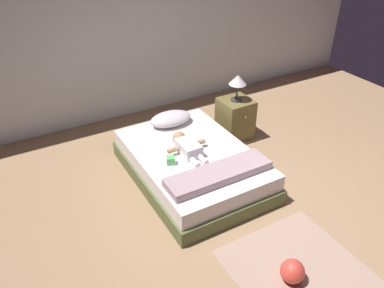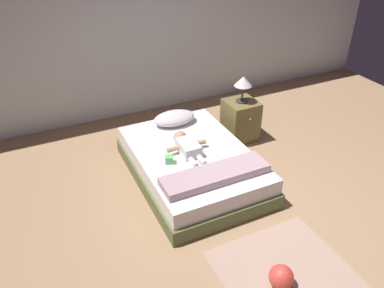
% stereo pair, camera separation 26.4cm
% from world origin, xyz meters
% --- Properties ---
extents(ground_plane, '(8.00, 8.00, 0.00)m').
position_xyz_m(ground_plane, '(0.00, 0.00, 0.00)').
color(ground_plane, '#A27D59').
extents(wall_behind_bed, '(8.00, 0.12, 2.71)m').
position_xyz_m(wall_behind_bed, '(0.00, 3.00, 1.35)').
color(wall_behind_bed, silver).
rests_on(wall_behind_bed, ground_plane).
extents(bed, '(1.29, 1.88, 0.37)m').
position_xyz_m(bed, '(-0.29, 1.03, 0.18)').
color(bed, '#576036').
rests_on(bed, ground_plane).
extents(pillow, '(0.55, 0.34, 0.16)m').
position_xyz_m(pillow, '(-0.22, 1.73, 0.45)').
color(pillow, silver).
rests_on(pillow, bed).
extents(baby, '(0.48, 0.62, 0.16)m').
position_xyz_m(baby, '(-0.35, 1.06, 0.44)').
color(baby, white).
rests_on(baby, bed).
extents(toothbrush, '(0.06, 0.16, 0.02)m').
position_xyz_m(toothbrush, '(-0.17, 1.10, 0.38)').
color(toothbrush, '#3795E5').
rests_on(toothbrush, bed).
extents(nightstand, '(0.41, 0.44, 0.56)m').
position_xyz_m(nightstand, '(0.70, 1.57, 0.28)').
color(nightstand, brown).
rests_on(nightstand, ground_plane).
extents(lamp, '(0.23, 0.23, 0.36)m').
position_xyz_m(lamp, '(0.70, 1.57, 0.83)').
color(lamp, '#333338').
rests_on(lamp, nightstand).
extents(rug, '(1.14, 1.20, 0.01)m').
position_xyz_m(rug, '(-0.15, -0.67, 0.00)').
color(rug, tan).
rests_on(rug, ground_plane).
extents(toy_ball, '(0.21, 0.21, 0.21)m').
position_xyz_m(toy_ball, '(-0.28, -0.69, 0.11)').
color(toy_ball, '#E44538').
rests_on(toy_ball, rug).
extents(blanket, '(1.16, 0.32, 0.09)m').
position_xyz_m(blanket, '(-0.29, 0.47, 0.42)').
color(blanket, '#B0919B').
rests_on(blanket, bed).
extents(toy_block, '(0.11, 0.11, 0.09)m').
position_xyz_m(toy_block, '(-0.62, 0.93, 0.41)').
color(toy_block, '#61C56D').
rests_on(toy_block, bed).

